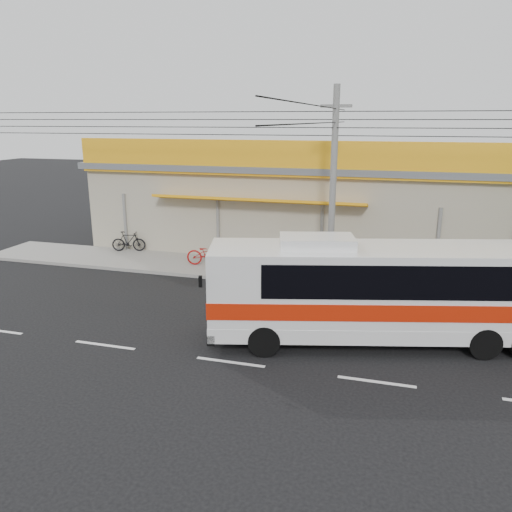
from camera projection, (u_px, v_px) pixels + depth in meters
The scene contains 8 objects.
ground at pixel (255, 328), 16.32m from camera, with size 120.00×120.00×0.00m, color black.
sidewalk at pixel (292, 273), 21.87m from camera, with size 30.00×3.20×0.15m, color gray.
lane_markings at pixel (231, 362), 14.00m from camera, with size 50.00×0.12×0.01m, color silver, non-canonical shape.
storefront_building at pixel (314, 203), 26.42m from camera, with size 22.60×9.20×5.70m.
coach_bus at pixel (396, 287), 14.80m from camera, with size 10.99×4.87×3.31m.
motorbike_red at pixel (209, 254), 22.64m from camera, with size 0.72×2.07×1.09m, color maroon.
motorbike_dark at pixel (129, 241), 25.09m from camera, with size 0.48×1.70×1.02m, color black.
utility_pole at pixel (336, 122), 18.75m from camera, with size 34.00×14.00×7.86m.
Camera 1 is at (4.15, -14.53, 6.59)m, focal length 35.00 mm.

